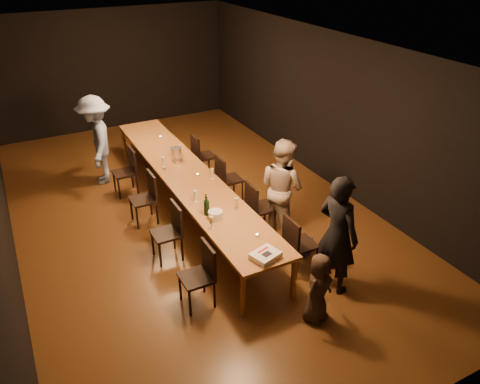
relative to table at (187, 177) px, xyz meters
name	(u,v)px	position (x,y,z in m)	size (l,w,h in m)	color
ground	(189,210)	(0.00, 0.00, -0.70)	(10.00, 10.00, 0.00)	#402010
room_shell	(183,103)	(0.00, 0.00, 1.38)	(6.04, 10.04, 3.02)	black
table	(187,177)	(0.00, 0.00, 0.00)	(0.90, 6.00, 0.75)	brown
chair_right_0	(301,243)	(0.85, -2.40, -0.24)	(0.42, 0.42, 0.93)	black
chair_right_1	(261,207)	(0.85, -1.20, -0.24)	(0.42, 0.42, 0.93)	black
chair_right_2	(230,179)	(0.85, 0.00, -0.24)	(0.42, 0.42, 0.93)	black
chair_right_3	(204,155)	(0.85, 1.20, -0.24)	(0.42, 0.42, 0.93)	black
chair_left_0	(196,277)	(-0.85, -2.40, -0.24)	(0.42, 0.42, 0.93)	black
chair_left_1	(166,233)	(-0.85, -1.20, -0.24)	(0.42, 0.42, 0.93)	black
chair_left_2	(143,199)	(-0.85, 0.00, -0.24)	(0.42, 0.42, 0.93)	black
chair_left_3	(124,172)	(-0.85, 1.20, -0.24)	(0.42, 0.42, 0.93)	black
woman_birthday	(338,234)	(1.05, -2.96, 0.20)	(0.66, 0.43, 1.80)	black
woman_tan	(282,187)	(1.15, -1.36, 0.15)	(0.83, 0.65, 1.70)	tan
man_blue	(97,141)	(-1.15, 1.94, 0.21)	(1.18, 0.68, 1.83)	#8199C8
child	(318,288)	(0.45, -3.39, -0.20)	(0.49, 0.32, 1.01)	#38291F
gift_bag_red	(338,260)	(1.40, -2.64, -0.58)	(0.20, 0.11, 0.24)	red
gift_bag_blue	(304,246)	(1.12, -2.12, -0.56)	(0.23, 0.16, 0.29)	#243D9F
birthday_cake	(266,255)	(0.00, -2.79, 0.09)	(0.43, 0.38, 0.09)	white
plate_stack	(215,215)	(-0.17, -1.58, 0.11)	(0.22, 0.22, 0.12)	white
champagne_bottle	(207,204)	(-0.24, -1.42, 0.23)	(0.09, 0.09, 0.37)	black
ice_bucket	(176,153)	(0.06, 0.71, 0.17)	(0.21, 0.21, 0.23)	silver
wineglass_0	(212,223)	(-0.34, -1.81, 0.15)	(0.06, 0.06, 0.21)	beige
wineglass_1	(236,204)	(0.22, -1.50, 0.15)	(0.06, 0.06, 0.21)	beige
wineglass_2	(196,196)	(-0.24, -0.98, 0.15)	(0.06, 0.06, 0.21)	silver
wineglass_3	(212,174)	(0.33, -0.37, 0.15)	(0.06, 0.06, 0.21)	beige
wineglass_4	(164,162)	(-0.27, 0.48, 0.15)	(0.06, 0.06, 0.21)	silver
wineglass_5	(180,150)	(0.20, 0.85, 0.15)	(0.06, 0.06, 0.21)	silver
tealight_near	(257,235)	(0.15, -2.29, 0.06)	(0.05, 0.05, 0.03)	#B2B7B2
tealight_mid	(198,175)	(0.15, -0.12, 0.06)	(0.05, 0.05, 0.03)	#B2B7B2
tealight_far	(160,137)	(0.15, 1.88, 0.06)	(0.05, 0.05, 0.03)	#B2B7B2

